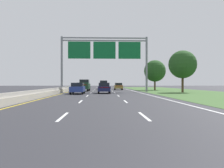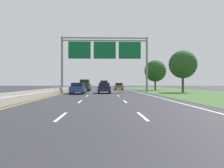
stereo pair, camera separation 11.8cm
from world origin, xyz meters
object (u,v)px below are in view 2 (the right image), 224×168
object	(u,v)px
car_blue_left_lane_sedan	(78,88)
pickup_truck_darkgreen	(84,85)
car_black_centre_lane_suv	(104,85)
car_navy_centre_lane_sedan	(104,88)
overhead_sign_gantry	(105,53)
roadside_tree_far	(155,71)
car_gold_right_lane_sedan	(119,86)
roadside_tree_mid	(183,64)

from	to	relation	value
car_blue_left_lane_sedan	pickup_truck_darkgreen	bearing A→B (deg)	0.11
car_black_centre_lane_suv	car_navy_centre_lane_sedan	size ratio (longest dim) A/B	1.07
overhead_sign_gantry	pickup_truck_darkgreen	xyz separation A→B (m)	(-3.83, 4.19, -5.71)
car_black_centre_lane_suv	car_navy_centre_lane_sedan	xyz separation A→B (m)	(-0.00, -20.71, -0.28)
car_navy_centre_lane_sedan	roadside_tree_far	size ratio (longest dim) A/B	0.68
overhead_sign_gantry	car_gold_right_lane_sedan	distance (m)	14.45
car_black_centre_lane_suv	roadside_tree_far	distance (m)	12.43
roadside_tree_mid	roadside_tree_far	distance (m)	13.50
roadside_tree_mid	overhead_sign_gantry	bearing A→B (deg)	165.55
overhead_sign_gantry	pickup_truck_darkgreen	bearing A→B (deg)	132.45
roadside_tree_mid	roadside_tree_far	world-z (taller)	roadside_tree_mid
car_black_centre_lane_suv	roadside_tree_far	xyz separation A→B (m)	(11.10, -4.69, 3.05)
car_gold_right_lane_sedan	car_black_centre_lane_suv	bearing A→B (deg)	58.80
overhead_sign_gantry	car_black_centre_lane_suv	size ratio (longest dim) A/B	3.18
car_black_centre_lane_suv	car_navy_centre_lane_sedan	world-z (taller)	car_black_centre_lane_suv
car_blue_left_lane_sedan	roadside_tree_mid	world-z (taller)	roadside_tree_mid
car_navy_centre_lane_sedan	roadside_tree_far	distance (m)	19.77
car_blue_left_lane_sedan	roadside_tree_far	world-z (taller)	roadside_tree_far
roadside_tree_mid	car_blue_left_lane_sedan	bearing A→B (deg)	-163.25
car_black_centre_lane_suv	car_blue_left_lane_sedan	bearing A→B (deg)	169.62
car_blue_left_lane_sedan	roadside_tree_mid	bearing A→B (deg)	-73.26
pickup_truck_darkgreen	roadside_tree_far	distance (m)	16.26
car_gold_right_lane_sedan	overhead_sign_gantry	bearing A→B (deg)	166.32
car_black_centre_lane_suv	roadside_tree_far	world-z (taller)	roadside_tree_far
roadside_tree_far	car_navy_centre_lane_sedan	bearing A→B (deg)	-124.72
car_navy_centre_lane_sedan	car_gold_right_lane_sedan	size ratio (longest dim) A/B	1.00
overhead_sign_gantry	car_blue_left_lane_sedan	distance (m)	10.82
car_blue_left_lane_sedan	car_gold_right_lane_sedan	size ratio (longest dim) A/B	1.00
pickup_truck_darkgreen	car_gold_right_lane_sedan	world-z (taller)	pickup_truck_darkgreen
car_black_centre_lane_suv	car_gold_right_lane_sedan	xyz separation A→B (m)	(3.36, -2.09, -0.28)
pickup_truck_darkgreen	roadside_tree_far	xyz separation A→B (m)	(14.81, 5.96, 3.08)
overhead_sign_gantry	car_gold_right_lane_sedan	size ratio (longest dim) A/B	3.41
overhead_sign_gantry	roadside_tree_mid	world-z (taller)	overhead_sign_gantry
pickup_truck_darkgreen	car_navy_centre_lane_sedan	size ratio (longest dim) A/B	1.23
pickup_truck_darkgreen	car_navy_centre_lane_sedan	world-z (taller)	pickup_truck_darkgreen
pickup_truck_darkgreen	car_blue_left_lane_sedan	size ratio (longest dim) A/B	1.24
car_black_centre_lane_suv	roadside_tree_mid	bearing A→B (deg)	-146.15
overhead_sign_gantry	car_blue_left_lane_sedan	world-z (taller)	overhead_sign_gantry
overhead_sign_gantry	roadside_tree_mid	size ratio (longest dim) A/B	2.21
car_blue_left_lane_sedan	roadside_tree_mid	distance (m)	17.54
car_blue_left_lane_sedan	car_gold_right_lane_sedan	xyz separation A→B (m)	(7.05, 20.94, 0.00)
pickup_truck_darkgreen	roadside_tree_far	world-z (taller)	roadside_tree_far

